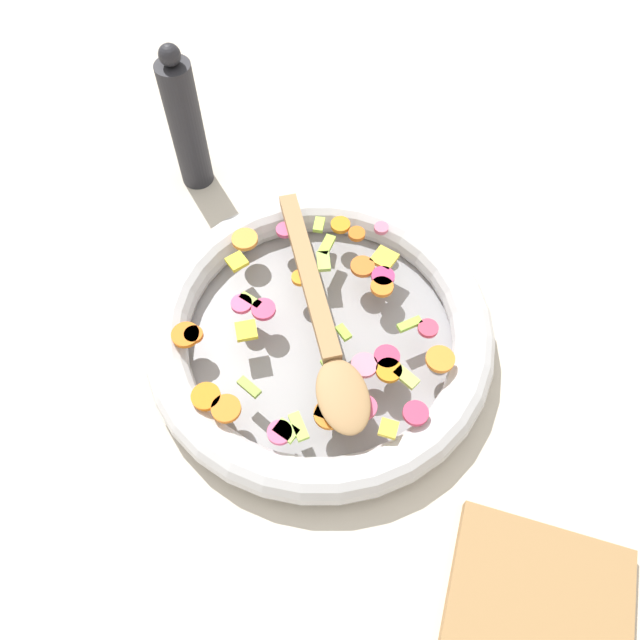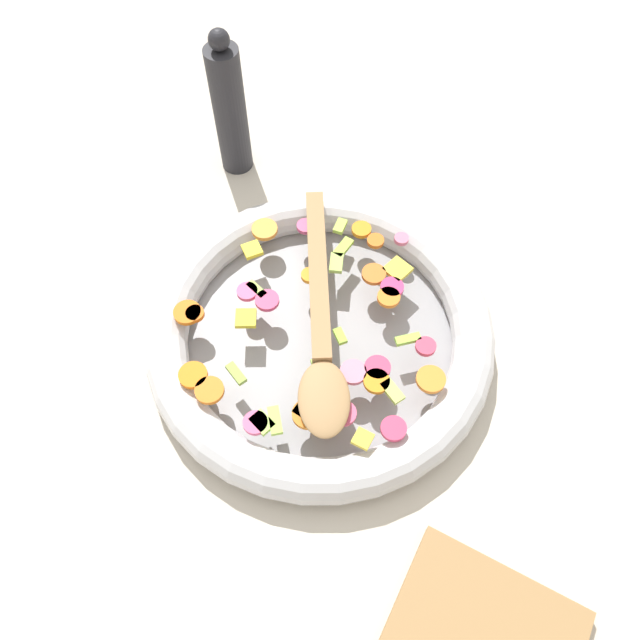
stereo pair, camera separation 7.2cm
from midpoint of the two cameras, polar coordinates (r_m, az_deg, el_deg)
The scene contains 5 objects.
ground_plane at distance 0.77m, azimuth 2.69°, elevation -2.15°, with size 4.00×4.00×0.00m, color beige.
skillet at distance 0.75m, azimuth 2.76°, elevation -1.33°, with size 0.42×0.42×0.05m.
chopped_vegetables at distance 0.71m, azimuth 2.71°, elevation -1.22°, with size 0.33×0.33×0.01m.
wooden_spoon at distance 0.70m, azimuth 3.01°, elevation -1.12°, with size 0.31×0.20×0.01m.
pepper_mill at distance 0.89m, azimuth -5.86°, elevation 18.50°, with size 0.05×0.05×0.22m.
Camera 2 is at (-0.33, -0.18, 0.67)m, focal length 35.00 mm.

